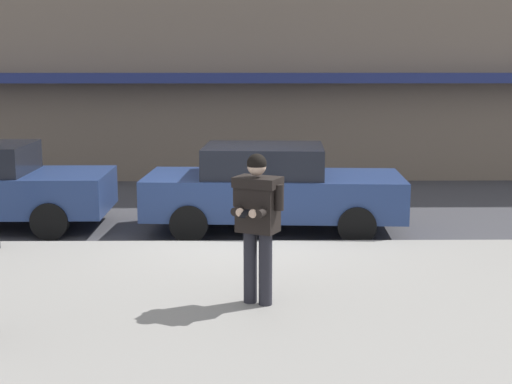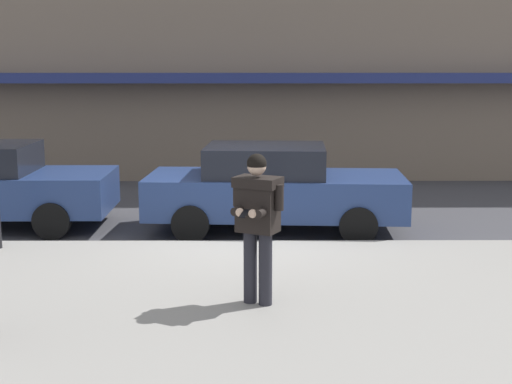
{
  "view_description": "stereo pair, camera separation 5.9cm",
  "coord_description": "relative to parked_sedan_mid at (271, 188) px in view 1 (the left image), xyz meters",
  "views": [
    {
      "loc": [
        0.12,
        -11.38,
        2.98
      ],
      "look_at": [
        0.22,
        -3.23,
        1.49
      ],
      "focal_mm": 50.0,
      "sensor_mm": 36.0,
      "label": 1
    },
    {
      "loc": [
        0.17,
        -11.38,
        2.98
      ],
      "look_at": [
        0.22,
        -3.23,
        1.49
      ],
      "focal_mm": 50.0,
      "sensor_mm": 36.0,
      "label": 2
    }
  ],
  "objects": [
    {
      "name": "man_texting_on_phone",
      "position": [
        -0.31,
        -4.28,
        0.46
      ],
      "size": [
        0.62,
        0.65,
        1.81
      ],
      "color": "#23232B",
      "rests_on": "sidewalk"
    },
    {
      "name": "curb_paint_line",
      "position": [
        0.46,
        -0.97,
        -0.79
      ],
      "size": [
        28.0,
        0.12,
        0.01
      ],
      "primitive_type": "cube",
      "color": "silver",
      "rests_on": "ground"
    },
    {
      "name": "sidewalk",
      "position": [
        0.46,
        -3.87,
        -0.72
      ],
      "size": [
        32.0,
        5.3,
        0.14
      ],
      "primitive_type": "cube",
      "color": "gray",
      "rests_on": "ground"
    },
    {
      "name": "ground_plane",
      "position": [
        -0.54,
        -1.02,
        -0.79
      ],
      "size": [
        80.0,
        80.0,
        0.0
      ],
      "primitive_type": "plane",
      "color": "#3D3D42"
    },
    {
      "name": "parked_sedan_mid",
      "position": [
        0.0,
        0.0,
        0.0
      ],
      "size": [
        4.6,
        2.13,
        1.54
      ],
      "color": "navy",
      "rests_on": "ground"
    }
  ]
}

